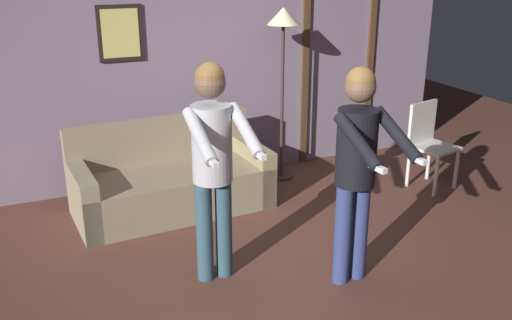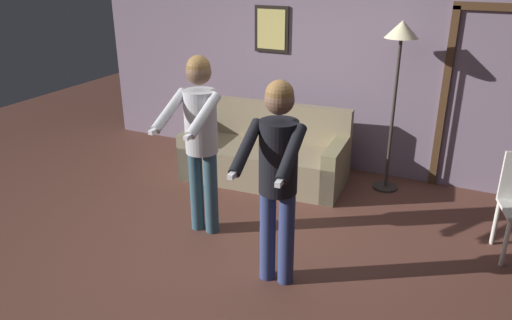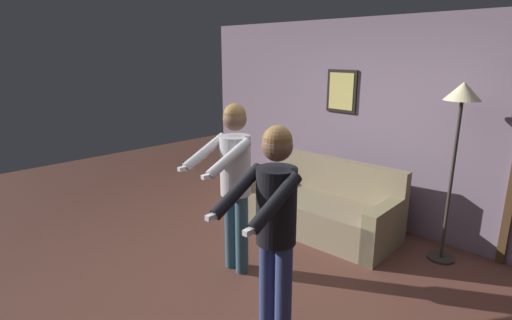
{
  "view_description": "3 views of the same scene",
  "coord_description": "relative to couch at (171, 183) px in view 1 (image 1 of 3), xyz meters",
  "views": [
    {
      "loc": [
        -1.73,
        -3.66,
        2.45
      ],
      "look_at": [
        -0.23,
        -0.14,
        1.05
      ],
      "focal_mm": 40.0,
      "sensor_mm": 36.0,
      "label": 1
    },
    {
      "loc": [
        1.85,
        -3.56,
        2.51
      ],
      "look_at": [
        0.25,
        -0.22,
        1.0
      ],
      "focal_mm": 35.0,
      "sensor_mm": 36.0,
      "label": 2
    },
    {
      "loc": [
        2.33,
        -2.33,
        2.19
      ],
      "look_at": [
        -0.1,
        0.05,
        1.26
      ],
      "focal_mm": 28.0,
      "sensor_mm": 36.0,
      "label": 3
    }
  ],
  "objects": [
    {
      "name": "dining_chair_distant",
      "position": [
        2.75,
        -0.5,
        0.25
      ],
      "size": [
        0.51,
        0.51,
        0.93
      ],
      "color": "silver",
      "rests_on": "ground_plane"
    },
    {
      "name": "torchiere_lamp",
      "position": [
        1.38,
        0.34,
        1.33
      ],
      "size": [
        0.35,
        0.35,
        1.91
      ],
      "color": "#332D28",
      "rests_on": "ground_plane"
    },
    {
      "name": "ground_plane",
      "position": [
        0.44,
        -1.51,
        -0.28
      ],
      "size": [
        12.0,
        12.0,
        0.0
      ],
      "primitive_type": "plane",
      "color": "brown"
    },
    {
      "name": "couch",
      "position": [
        0.0,
        0.0,
        0.0
      ],
      "size": [
        1.95,
        0.97,
        0.87
      ],
      "color": "gray",
      "rests_on": "ground_plane"
    },
    {
      "name": "back_wall_assembly",
      "position": [
        0.46,
        0.76,
        1.02
      ],
      "size": [
        6.4,
        0.1,
        2.6
      ],
      "color": "slate",
      "rests_on": "ground_plane"
    },
    {
      "name": "person_standing_right",
      "position": [
        0.94,
        -1.86,
        0.75
      ],
      "size": [
        0.47,
        0.69,
        1.7
      ],
      "color": "navy",
      "rests_on": "ground_plane"
    },
    {
      "name": "person_standing_left",
      "position": [
        -0.02,
        -1.41,
        0.77
      ],
      "size": [
        0.44,
        0.7,
        1.72
      ],
      "color": "#315161",
      "rests_on": "ground_plane"
    }
  ]
}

